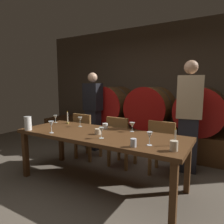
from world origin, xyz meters
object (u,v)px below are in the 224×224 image
at_px(chair_left, 86,134).
at_px(wine_glass_far_left, 55,117).
at_px(wine_barrel_left, 113,105).
at_px(cup_far_right, 174,146).
at_px(wine_glass_center_left, 80,120).
at_px(chair_center, 120,139).
at_px(cup_center_right, 133,143).
at_px(candle_left, 68,120).
at_px(wine_barrel_right, 201,110).
at_px(cup_far_left, 105,126).
at_px(dining_table, 100,138).
at_px(pitcher, 28,123).
at_px(cup_center_left, 98,132).
at_px(wine_glass_right, 132,125).
at_px(candle_right, 175,141).
at_px(wine_glass_left, 51,124).
at_px(chair_right, 163,145).
at_px(guest_left, 93,111).
at_px(wine_barrel_center, 151,107).
at_px(wine_glass_far_right, 150,136).
at_px(guest_right, 188,116).
at_px(wine_glass_center_right, 101,130).

height_order(chair_left, wine_glass_far_left, chair_left).
relative_size(wine_barrel_left, chair_left, 1.06).
bearing_deg(cup_far_right, wine_glass_center_left, 164.47).
relative_size(chair_center, cup_center_right, 9.55).
xyz_separation_m(wine_barrel_left, wine_glass_far_left, (-0.23, -1.63, -0.09)).
height_order(chair_left, candle_left, candle_left).
xyz_separation_m(wine_barrel_right, cup_far_left, (-1.17, -1.59, -0.14)).
bearing_deg(dining_table, pitcher, -159.45).
xyz_separation_m(dining_table, cup_center_left, (0.01, -0.06, 0.11)).
xyz_separation_m(wine_barrel_left, wine_glass_right, (1.24, -1.56, -0.08)).
height_order(wine_glass_far_left, wine_glass_right, wine_glass_right).
xyz_separation_m(chair_left, cup_center_left, (0.79, -0.74, 0.30)).
xyz_separation_m(candle_right, wine_glass_left, (-1.63, -0.29, 0.07)).
xyz_separation_m(wine_barrel_left, chair_right, (1.58, -1.17, -0.44)).
height_order(guest_left, cup_center_right, guest_left).
distance_m(wine_barrel_center, chair_right, 1.39).
bearing_deg(guest_left, cup_center_left, 133.69).
bearing_deg(chair_left, cup_far_left, 152.35).
distance_m(wine_glass_right, cup_center_left, 0.51).
bearing_deg(candle_left, wine_glass_right, 1.28).
bearing_deg(chair_right, dining_table, 45.71).
bearing_deg(guest_left, wine_glass_far_right, 147.40).
xyz_separation_m(guest_left, wine_glass_far_left, (-0.11, -0.98, -0.01)).
xyz_separation_m(wine_barrel_left, guest_right, (1.87, -0.81, -0.00)).
bearing_deg(wine_glass_far_left, cup_far_left, 2.28).
distance_m(guest_left, wine_glass_center_right, 1.85).
bearing_deg(wine_barrel_left, cup_far_right, -47.20).
bearing_deg(cup_center_right, candle_left, 158.14).
distance_m(wine_barrel_center, cup_center_right, 2.28).
height_order(guest_right, candle_left, guest_right).
bearing_deg(cup_center_left, wine_glass_center_right, -43.26).
bearing_deg(pitcher, wine_glass_right, 26.80).
bearing_deg(wine_glass_center_right, wine_glass_right, 70.71).
distance_m(candle_right, cup_far_left, 1.18).
xyz_separation_m(wine_glass_center_left, cup_center_right, (1.18, -0.53, -0.07)).
bearing_deg(wine_glass_center_right, cup_far_left, 117.60).
height_order(candle_left, wine_glass_left, candle_left).
height_order(candle_right, cup_center_left, candle_right).
relative_size(chair_center, wine_glass_far_left, 6.65).
xyz_separation_m(candle_right, cup_center_left, (-1.03, -0.02, -0.02)).
distance_m(chair_right, cup_far_left, 0.94).
distance_m(chair_left, cup_far_right, 2.08).
relative_size(chair_right, wine_glass_far_left, 6.65).
bearing_deg(cup_far_right, wine_glass_right, 142.63).
relative_size(candle_left, wine_glass_center_left, 1.42).
bearing_deg(wine_barrel_right, pitcher, -132.93).
relative_size(wine_barrel_left, wine_glass_far_left, 7.02).
height_order(chair_right, wine_glass_far_right, wine_glass_far_right).
distance_m(candle_left, wine_glass_center_left, 0.36).
height_order(wine_barrel_center, wine_glass_center_left, wine_barrel_center).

